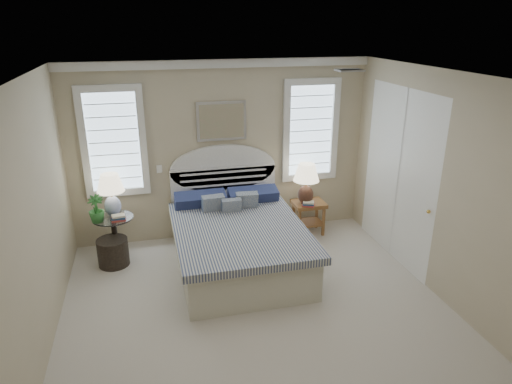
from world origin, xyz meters
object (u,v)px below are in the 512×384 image
object	(u,v)px
lamp_left	(111,190)
lamp_right	(306,179)
nightstand_right	(308,211)
side_table_left	(115,233)
floor_pot	(113,252)
bed	(237,239)

from	to	relation	value
lamp_left	lamp_right	size ratio (longest dim) A/B	0.95
nightstand_right	lamp_right	world-z (taller)	lamp_right
side_table_left	lamp_left	distance (m)	0.62
lamp_right	side_table_left	bearing A→B (deg)	-178.58
side_table_left	lamp_right	world-z (taller)	lamp_right
nightstand_right	floor_pot	xyz separation A→B (m)	(-2.98, -0.31, -0.19)
floor_pot	side_table_left	bearing A→B (deg)	81.02
bed	lamp_left	size ratio (longest dim) A/B	3.70
floor_pot	nightstand_right	bearing A→B (deg)	5.86
floor_pot	lamp_right	size ratio (longest dim) A/B	0.65
bed	side_table_left	xyz separation A→B (m)	(-1.65, 0.59, 0.00)
lamp_left	lamp_right	world-z (taller)	lamp_left
side_table_left	nightstand_right	xyz separation A→B (m)	(2.95, 0.10, -0.00)
side_table_left	floor_pot	distance (m)	0.28
side_table_left	lamp_left	world-z (taller)	lamp_left
bed	floor_pot	size ratio (longest dim) A/B	5.37
bed	floor_pot	bearing A→B (deg)	167.08
floor_pot	lamp_right	world-z (taller)	lamp_right
side_table_left	bed	bearing A→B (deg)	-19.74
floor_pot	bed	bearing A→B (deg)	-12.92
nightstand_right	lamp_left	size ratio (longest dim) A/B	0.86
side_table_left	nightstand_right	bearing A→B (deg)	1.94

